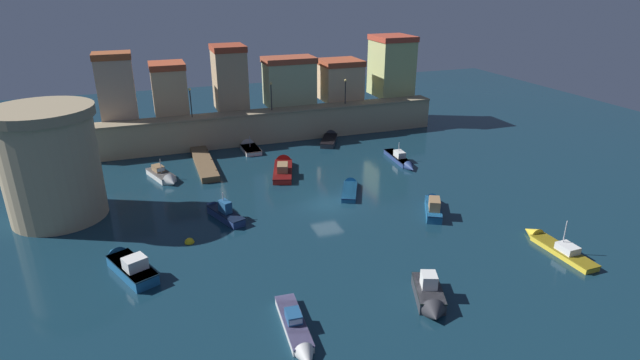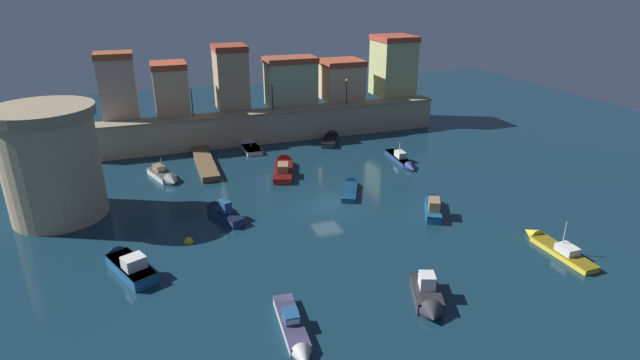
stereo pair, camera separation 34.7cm
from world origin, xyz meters
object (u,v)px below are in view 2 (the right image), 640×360
at_px(moored_boat_0, 331,138).
at_px(moored_boat_6, 402,160).
at_px(moored_boat_1, 221,211).
at_px(moored_boat_3, 126,263).
at_px(moored_boat_9, 428,297).
at_px(moored_boat_2, 165,176).
at_px(quay_lamp_0, 192,98).
at_px(mooring_buoy_0, 189,242).
at_px(quay_lamp_2, 347,87).
at_px(moored_boat_10, 553,246).
at_px(moored_boat_5, 284,167).
at_px(moored_boat_11, 250,147).
at_px(moored_boat_4, 433,206).
at_px(moored_boat_8, 350,188).
at_px(fortress_tower, 51,163).
at_px(quay_lamp_1, 272,92).
at_px(moored_boat_7, 295,332).

relative_size(moored_boat_0, moored_boat_6, 0.87).
height_order(moored_boat_0, moored_boat_6, moored_boat_6).
xyz_separation_m(moored_boat_1, moored_boat_3, (-7.64, -6.35, 0.06)).
bearing_deg(moored_boat_9, moored_boat_2, -131.07).
xyz_separation_m(quay_lamp_0, mooring_buoy_0, (-3.21, -23.15, -6.19)).
bearing_deg(quay_lamp_0, quay_lamp_2, 0.00).
relative_size(moored_boat_2, moored_boat_10, 0.80).
bearing_deg(quay_lamp_2, quay_lamp_0, 180.00).
distance_m(moored_boat_5, moored_boat_11, 8.37).
distance_m(moored_boat_1, moored_boat_10, 26.71).
xyz_separation_m(moored_boat_4, moored_boat_11, (-11.62, 22.12, -0.26)).
bearing_deg(moored_boat_1, moored_boat_11, -41.01).
bearing_deg(quay_lamp_2, moored_boat_8, -110.79).
xyz_separation_m(fortress_tower, quay_lamp_2, (32.42, 14.71, 1.20)).
height_order(moored_boat_0, moored_boat_10, moored_boat_10).
distance_m(quay_lamp_1, quay_lamp_2, 9.76).
bearing_deg(moored_boat_1, quay_lamp_0, -21.49).
bearing_deg(moored_boat_9, moored_boat_3, -99.38).
distance_m(fortress_tower, moored_boat_8, 26.26).
bearing_deg(moored_boat_0, quay_lamp_2, -22.51).
distance_m(moored_boat_1, moored_boat_4, 18.42).
bearing_deg(moored_boat_11, moored_boat_6, -125.98).
bearing_deg(mooring_buoy_0, moored_boat_2, 93.95).
bearing_deg(quay_lamp_1, moored_boat_4, -71.90).
bearing_deg(quay_lamp_0, moored_boat_3, -106.61).
xyz_separation_m(moored_boat_0, moored_boat_10, (6.37, -30.91, -0.02)).
relative_size(moored_boat_6, moored_boat_10, 1.00).
relative_size(fortress_tower, moored_boat_0, 1.64).
xyz_separation_m(quay_lamp_1, moored_boat_11, (-3.58, -2.46, -5.93)).
bearing_deg(moored_boat_6, quay_lamp_0, -117.81).
height_order(moored_boat_4, moored_boat_6, moored_boat_6).
bearing_deg(moored_boat_10, mooring_buoy_0, 67.13).
height_order(quay_lamp_0, quay_lamp_2, quay_lamp_0).
bearing_deg(fortress_tower, moored_boat_5, 11.04).
relative_size(quay_lamp_1, moored_boat_4, 0.63).
bearing_deg(moored_boat_0, moored_boat_4, -148.88).
xyz_separation_m(quay_lamp_2, moored_boat_10, (3.35, -33.42, -5.76)).
xyz_separation_m(fortress_tower, moored_boat_8, (25.67, -3.08, -4.61)).
relative_size(fortress_tower, moored_boat_6, 1.43).
bearing_deg(moored_boat_7, quay_lamp_2, 157.54).
height_order(moored_boat_5, moored_boat_7, moored_boat_5).
xyz_separation_m(fortress_tower, moored_boat_5, (21.00, 4.10, -4.46)).
height_order(moored_boat_7, moored_boat_9, moored_boat_9).
height_order(moored_boat_3, moored_boat_10, moored_boat_10).
xyz_separation_m(fortress_tower, moored_boat_11, (19.08, 12.24, -4.59)).
height_order(moored_boat_3, moored_boat_5, moored_boat_3).
relative_size(moored_boat_0, moored_boat_10, 0.87).
distance_m(quay_lamp_1, moored_boat_11, 7.36).
bearing_deg(moored_boat_11, moored_boat_8, -157.93).
relative_size(quay_lamp_1, moored_boat_11, 0.78).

